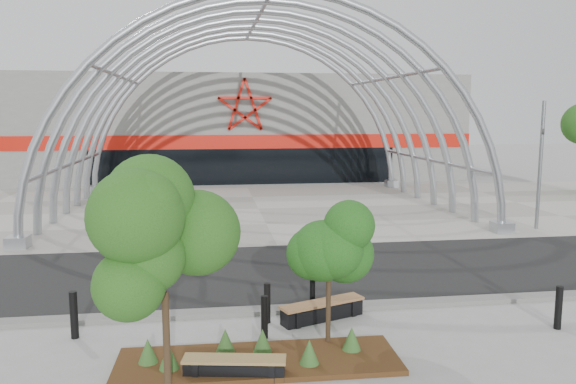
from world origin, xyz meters
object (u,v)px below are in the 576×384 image
object	(u,v)px
signal_pole	(540,163)
bench_1	(322,311)
street_tree_1	(329,245)
bollard_2	(267,303)
street_tree_0	(163,245)
bench_0	(234,368)

from	to	relation	value
signal_pole	bench_1	size ratio (longest dim) A/B	2.48
street_tree_1	bollard_2	world-z (taller)	street_tree_1
bench_1	bollard_2	bearing A→B (deg)	-179.63
street_tree_0	bollard_2	xyz separation A→B (m)	(2.21, 3.65, -2.44)
signal_pole	bench_0	world-z (taller)	signal_pole
street_tree_1	bollard_2	distance (m)	2.73
street_tree_0	street_tree_1	xyz separation A→B (m)	(3.42, 2.04, -0.61)
bench_0	street_tree_0	bearing A→B (deg)	-148.03
street_tree_1	bench_0	xyz separation A→B (m)	(-2.18, -1.26, -2.14)
bench_0	bench_1	xyz separation A→B (m)	(2.38, 2.88, 0.02)
signal_pole	bollard_2	bearing A→B (deg)	-144.32
street_tree_1	bench_0	bearing A→B (deg)	-149.95
street_tree_0	street_tree_1	world-z (taller)	street_tree_0
street_tree_1	bench_0	distance (m)	3.30
street_tree_1	bench_1	world-z (taller)	street_tree_1
signal_pole	bench_0	bearing A→B (deg)	-138.88
bench_0	bench_1	distance (m)	3.74
signal_pole	street_tree_0	xyz separation A→B (m)	(-15.38, -13.11, -0.05)
signal_pole	street_tree_1	bearing A→B (deg)	-137.19
street_tree_1	bench_1	xyz separation A→B (m)	(0.20, 1.63, -2.11)
street_tree_1	bench_1	bearing A→B (deg)	82.91
street_tree_0	bench_1	xyz separation A→B (m)	(3.62, 3.66, -2.72)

